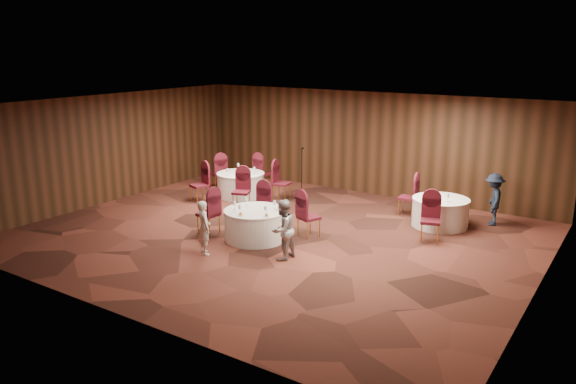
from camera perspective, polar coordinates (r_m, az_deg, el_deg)
The scene contains 15 objects.
ground at distance 13.95m, azimuth -1.14°, elevation -4.43°, with size 12.00×12.00×0.00m, color black.
room_shell at distance 13.44m, azimuth -1.18°, elevation 3.51°, with size 12.00×12.00×12.00m.
table_main at distance 13.60m, azimuth -3.33°, elevation -3.30°, with size 1.52×1.52×0.74m.
table_left at distance 17.51m, azimuth -4.82°, elevation 0.77°, with size 1.48×1.48×0.74m.
table_right at distance 15.09m, azimuth 15.20°, elevation -1.98°, with size 1.46×1.46×0.74m.
chairs_main at distance 14.19m, azimuth -2.68°, elevation -2.00°, with size 2.86×2.06×1.00m.
chairs_left at distance 17.43m, azimuth -4.81°, elevation 1.13°, with size 3.15×2.98×1.00m.
chairs_right at distance 14.85m, azimuth 13.09°, elevation -1.61°, with size 1.86×2.33×1.00m.
tabletop_main at distance 13.30m, azimuth -3.22°, elevation -1.61°, with size 1.11×1.06×0.22m.
tabletop_left at distance 17.41m, azimuth -4.86°, elevation 2.20°, with size 0.85×0.89×0.22m.
tabletop_right at distance 14.68m, azimuth 15.93°, elevation -0.38°, with size 0.08×0.08×0.22m.
mic_stand at distance 17.80m, azimuth 1.39°, elevation 1.19°, with size 0.24×0.24×1.47m.
woman_a at distance 12.70m, azimuth -8.54°, elevation -3.60°, with size 0.45×0.30×1.24m, color silver.
woman_b at distance 12.24m, azimuth -0.54°, elevation -3.85°, with size 0.66×0.51×1.35m, color #A3A2A7.
man_c at distance 15.53m, azimuth 20.15°, elevation -0.71°, with size 0.89×0.51×1.37m, color black.
Camera 1 is at (7.48, -10.86, 4.56)m, focal length 35.00 mm.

